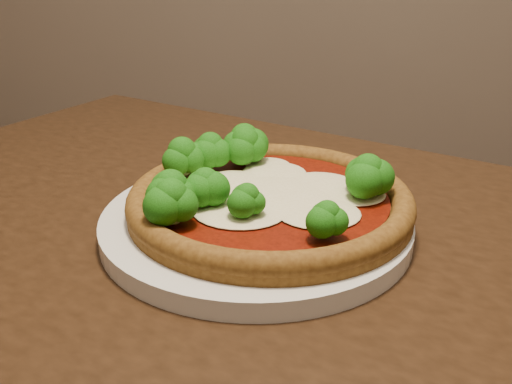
# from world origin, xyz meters

# --- Properties ---
(dining_table) EXTENTS (1.27, 1.06, 0.75)m
(dining_table) POSITION_xyz_m (-0.10, 0.07, 0.64)
(dining_table) COLOR black
(dining_table) RESTS_ON floor
(plate) EXTENTS (0.29, 0.29, 0.02)m
(plate) POSITION_xyz_m (-0.12, 0.12, 0.76)
(plate) COLOR silver
(plate) RESTS_ON dining_table
(pizza) EXTENTS (0.27, 0.27, 0.06)m
(pizza) POSITION_xyz_m (-0.12, 0.14, 0.79)
(pizza) COLOR brown
(pizza) RESTS_ON plate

